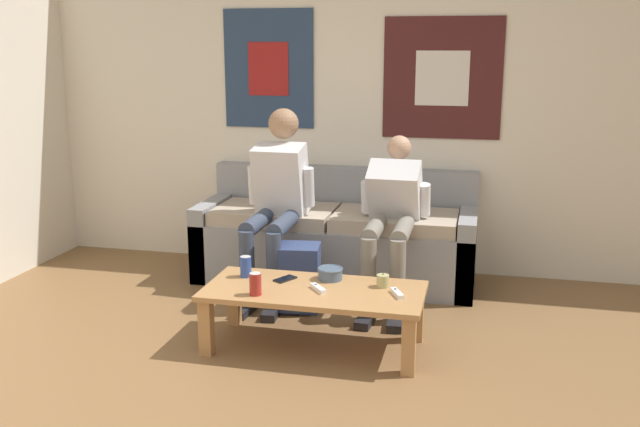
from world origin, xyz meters
The scene contains 13 objects.
wall_back centered at (0.00, 2.51, 1.28)m, with size 10.00×0.07×2.55m.
couch centered at (-0.07, 2.15, 0.29)m, with size 1.99×0.72×0.78m.
coffee_table centered at (0.06, 0.92, 0.29)m, with size 1.23×0.56×0.35m.
person_seated_adult centered at (-0.41, 1.76, 0.69)m, with size 0.47×0.87×1.25m.
person_seated_teen centered at (0.37, 1.78, 0.60)m, with size 0.47×0.97×1.07m.
backpack centered at (-0.20, 1.47, 0.20)m, with size 0.33×0.30×0.43m.
ceramic_bowl centered at (0.11, 1.10, 0.39)m, with size 0.15×0.15×0.07m.
pillar_candle centered at (0.43, 1.03, 0.39)m, with size 0.07×0.07×0.08m.
drink_can_blue centered at (-0.38, 1.03, 0.41)m, with size 0.07×0.07×0.12m.
drink_can_red centered at (-0.23, 0.75, 0.41)m, with size 0.07×0.07×0.12m.
game_controller_near_left centered at (0.52, 0.91, 0.36)m, with size 0.09×0.14×0.03m.
game_controller_near_right centered at (0.09, 0.89, 0.36)m, with size 0.12×0.13×0.03m.
cell_phone centered at (-0.14, 1.03, 0.36)m, with size 0.12×0.15×0.01m.
Camera 1 is at (0.94, -2.74, 1.68)m, focal length 40.00 mm.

